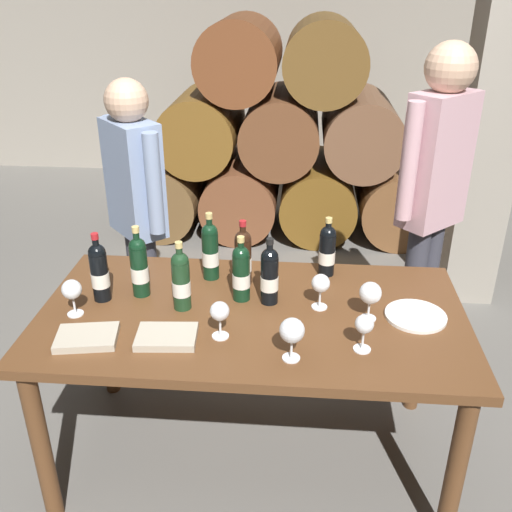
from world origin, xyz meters
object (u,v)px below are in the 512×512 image
object	(u,v)px
wine_glass_4	(72,291)
taster_seated_left	(136,204)
wine_glass_3	(370,294)
wine_bottle_0	(243,257)
wine_bottle_5	(241,272)
sommelier_presenting	(434,187)
dining_table	(252,331)
wine_glass_1	(292,331)
wine_glass_0	(364,326)
wine_bottle_2	(210,250)
wine_bottle_7	(99,271)
wine_bottle_1	(181,280)
wine_bottle_4	(327,250)
tasting_notebook	(167,337)
wine_bottle_6	(139,266)
wine_glass_2	(220,313)
wine_glass_5	(321,285)
wine_bottle_3	(269,275)
serving_plate	(416,316)
leather_ledger	(87,337)

from	to	relation	value
wine_glass_4	taster_seated_left	xyz separation A→B (m)	(0.04, 0.80, 0.05)
wine_glass_3	taster_seated_left	bearing A→B (deg)	146.51
wine_bottle_0	wine_bottle_5	distance (m)	0.13
sommelier_presenting	dining_table	bearing A→B (deg)	-137.42
wine_glass_1	wine_glass_4	world-z (taller)	wine_glass_1
wine_glass_0	wine_bottle_2	bearing A→B (deg)	141.49
wine_glass_3	wine_bottle_7	bearing A→B (deg)	176.60
wine_bottle_1	sommelier_presenting	distance (m)	1.33
wine_bottle_4	taster_seated_left	distance (m)	1.02
tasting_notebook	wine_glass_3	bearing A→B (deg)	11.13
wine_bottle_7	wine_glass_4	bearing A→B (deg)	-119.05
wine_bottle_6	wine_bottle_7	bearing A→B (deg)	-161.18
wine_bottle_2	tasting_notebook	world-z (taller)	wine_bottle_2
wine_bottle_4	wine_glass_2	size ratio (longest dim) A/B	1.85
wine_bottle_5	wine_bottle_7	size ratio (longest dim) A/B	0.95
wine_bottle_7	wine_glass_5	world-z (taller)	wine_bottle_7
wine_bottle_2	wine_bottle_6	xyz separation A→B (m)	(-0.27, -0.17, 0.00)
wine_glass_1	tasting_notebook	distance (m)	0.48
wine_bottle_1	wine_bottle_3	xyz separation A→B (m)	(0.35, 0.07, -0.00)
wine_glass_1	wine_glass_2	size ratio (longest dim) A/B	1.10
tasting_notebook	taster_seated_left	distance (m)	1.02
tasting_notebook	sommelier_presenting	size ratio (longest dim) A/B	0.13
wine_bottle_2	taster_seated_left	size ratio (longest dim) A/B	0.20
wine_glass_4	wine_glass_5	xyz separation A→B (m)	(0.96, 0.13, -0.00)
taster_seated_left	wine_bottle_5	bearing A→B (deg)	-45.96
wine_bottle_2	tasting_notebook	size ratio (longest dim) A/B	1.40
wine_glass_5	wine_bottle_6	bearing A→B (deg)	176.49
wine_bottle_4	wine_glass_1	world-z (taller)	wine_bottle_4
wine_bottle_0	wine_bottle_2	distance (m)	0.15
dining_table	wine_bottle_3	bearing A→B (deg)	52.69
wine_glass_2	wine_bottle_1	bearing A→B (deg)	133.11
tasting_notebook	wine_glass_4	bearing A→B (deg)	155.88
wine_bottle_1	wine_bottle_3	world-z (taller)	wine_bottle_1
wine_bottle_1	wine_bottle_6	xyz separation A→B (m)	(-0.19, 0.09, 0.01)
wine_glass_3	wine_glass_5	distance (m)	0.20
sommelier_presenting	wine_glass_1	bearing A→B (deg)	-121.88
wine_bottle_0	wine_bottle_6	world-z (taller)	wine_bottle_6
wine_bottle_5	wine_glass_5	bearing A→B (deg)	-7.79
sommelier_presenting	wine_bottle_4	bearing A→B (deg)	-141.93
wine_bottle_4	serving_plate	distance (m)	0.49
wine_bottle_0	wine_bottle_4	bearing A→B (deg)	17.35
wine_glass_5	serving_plate	bearing A→B (deg)	-6.78
wine_glass_4	leather_ledger	world-z (taller)	wine_glass_4
wine_bottle_6	leather_ledger	distance (m)	0.39
wine_bottle_7	dining_table	bearing A→B (deg)	-4.62
wine_bottle_6	leather_ledger	xyz separation A→B (m)	(-0.11, -0.35, -0.12)
serving_plate	wine_glass_1	bearing A→B (deg)	-147.26
wine_bottle_6	wine_glass_4	xyz separation A→B (m)	(-0.22, -0.18, -0.03)
wine_glass_5	serving_plate	size ratio (longest dim) A/B	0.62
wine_glass_0	wine_glass_4	xyz separation A→B (m)	(-1.11, 0.15, 0.01)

